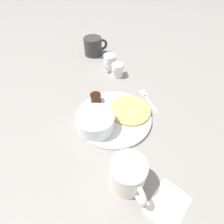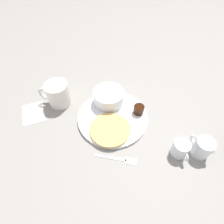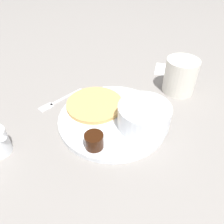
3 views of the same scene
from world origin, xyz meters
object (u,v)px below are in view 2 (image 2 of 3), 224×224
(bowl, at_px, (109,97))
(creamer_pitcher_near, at_px, (180,149))
(plate, at_px, (113,117))
(creamer_pitcher_far, at_px, (202,147))
(fork, at_px, (121,159))
(coffee_mug, at_px, (58,94))

(bowl, bearing_deg, creamer_pitcher_near, 34.67)
(plate, height_order, creamer_pitcher_near, creamer_pitcher_near)
(bowl, height_order, creamer_pitcher_far, creamer_pitcher_far)
(creamer_pitcher_far, bearing_deg, creamer_pitcher_near, -99.75)
(plate, distance_m, creamer_pitcher_near, 0.25)
(bowl, distance_m, creamer_pitcher_near, 0.30)
(bowl, bearing_deg, fork, -2.55)
(creamer_pitcher_near, bearing_deg, fork, -94.60)
(creamer_pitcher_near, height_order, creamer_pitcher_far, creamer_pitcher_far)
(creamer_pitcher_near, bearing_deg, coffee_mug, -129.28)
(coffee_mug, distance_m, creamer_pitcher_far, 0.52)
(fork, bearing_deg, creamer_pitcher_near, 85.40)
(bowl, height_order, creamer_pitcher_near, bowl)
(bowl, relative_size, coffee_mug, 0.98)
(coffee_mug, distance_m, creamer_pitcher_near, 0.46)
(plate, distance_m, bowl, 0.08)
(creamer_pitcher_far, bearing_deg, plate, -128.10)
(plate, distance_m, coffee_mug, 0.22)
(coffee_mug, bearing_deg, plate, 57.55)
(bowl, xyz_separation_m, creamer_pitcher_far, (0.26, 0.24, -0.01))
(coffee_mug, bearing_deg, creamer_pitcher_near, 50.72)
(plate, relative_size, bowl, 2.22)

